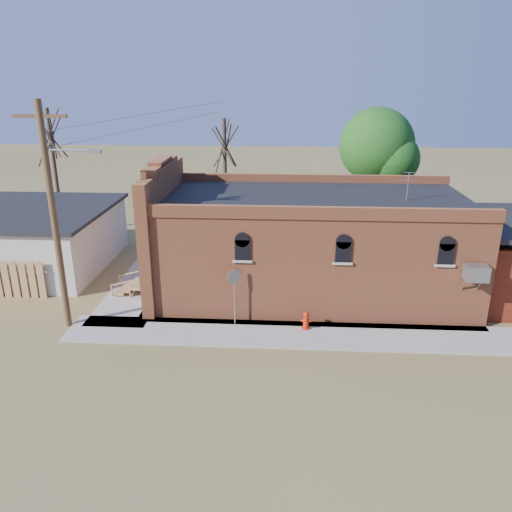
# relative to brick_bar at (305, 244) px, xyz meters

# --- Properties ---
(ground) EXTENTS (120.00, 120.00, 0.00)m
(ground) POSITION_rel_brick_bar_xyz_m (-1.64, -5.49, -2.34)
(ground) COLOR brown
(ground) RESTS_ON ground
(sidewalk_south) EXTENTS (19.00, 2.20, 0.08)m
(sidewalk_south) POSITION_rel_brick_bar_xyz_m (-0.14, -4.59, -2.30)
(sidewalk_south) COLOR #9E9991
(sidewalk_south) RESTS_ON ground
(sidewalk_west) EXTENTS (2.60, 10.00, 0.08)m
(sidewalk_west) POSITION_rel_brick_bar_xyz_m (-7.94, 0.51, -2.30)
(sidewalk_west) COLOR #9E9991
(sidewalk_west) RESTS_ON ground
(brick_bar) EXTENTS (16.40, 7.97, 6.30)m
(brick_bar) POSITION_rel_brick_bar_xyz_m (0.00, 0.00, 0.00)
(brick_bar) COLOR #BF633A
(brick_bar) RESTS_ON ground
(utility_pole) EXTENTS (3.12, 0.26, 9.00)m
(utility_pole) POSITION_rel_brick_bar_xyz_m (-9.79, -4.29, 2.43)
(utility_pole) COLOR #45291B
(utility_pole) RESTS_ON ground
(tree_bare_near) EXTENTS (2.80, 2.80, 7.65)m
(tree_bare_near) POSITION_rel_brick_bar_xyz_m (-4.64, 7.51, 3.62)
(tree_bare_near) COLOR #483B29
(tree_bare_near) RESTS_ON ground
(tree_bare_far) EXTENTS (2.80, 2.80, 8.16)m
(tree_bare_far) POSITION_rel_brick_bar_xyz_m (-15.64, 8.51, 4.02)
(tree_bare_far) COLOR #483B29
(tree_bare_far) RESTS_ON ground
(tree_leafy) EXTENTS (4.40, 4.40, 8.15)m
(tree_leafy) POSITION_rel_brick_bar_xyz_m (4.36, 8.01, 3.59)
(tree_leafy) COLOR #483B29
(tree_leafy) RESTS_ON ground
(fire_hydrant) EXTENTS (0.43, 0.43, 0.74)m
(fire_hydrant) POSITION_rel_brick_bar_xyz_m (-0.03, -4.12, -1.89)
(fire_hydrant) COLOR red
(fire_hydrant) RESTS_ON sidewalk_south
(stop_sign) EXTENTS (0.56, 0.45, 2.44)m
(stop_sign) POSITION_rel_brick_bar_xyz_m (-2.95, -3.86, -0.38)
(stop_sign) COLOR gray
(stop_sign) RESTS_ON sidewalk_south
(trash_barrel) EXTENTS (0.63, 0.63, 0.90)m
(trash_barrel) POSITION_rel_brick_bar_xyz_m (-7.82, 0.55, -1.81)
(trash_barrel) COLOR navy
(trash_barrel) RESTS_ON sidewalk_west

